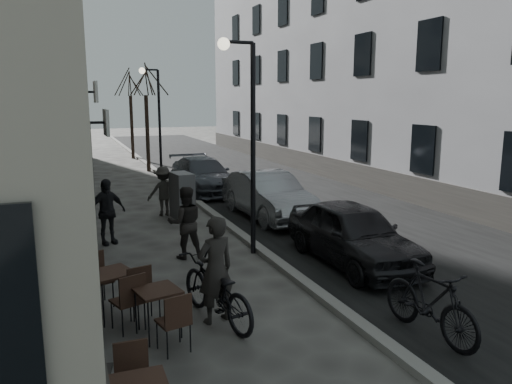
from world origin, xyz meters
TOP-DOWN VIEW (x-y plane):
  - ground at (0.00, 0.00)m, footprint 120.00×120.00m
  - road at (3.85, 16.00)m, footprint 7.30×60.00m
  - kerb at (0.20, 16.00)m, footprint 0.25×60.00m
  - building_right at (9.50, 16.50)m, footprint 4.00×35.00m
  - streetlamp_near at (-0.17, 6.00)m, footprint 0.90×0.28m
  - streetlamp_far at (-0.17, 18.00)m, footprint 0.90×0.28m
  - tree_near at (-0.10, 21.00)m, footprint 2.40×2.40m
  - tree_far at (-0.10, 27.00)m, footprint 2.40×2.40m
  - bistro_set_b at (-2.97, 2.48)m, footprint 0.77×1.63m
  - bistro_set_c at (-3.58, 3.46)m, footprint 0.98×1.72m
  - sign_board at (-4.01, 1.57)m, footprint 0.47×0.65m
  - utility_cabinet at (-0.80, 10.19)m, footprint 0.65×1.03m
  - bicycle at (-1.95, 2.66)m, footprint 1.26×2.27m
  - cyclist_rider at (-1.95, 2.66)m, footprint 0.76×0.60m
  - pedestrian_near at (-1.62, 6.24)m, footprint 0.89×0.73m
  - pedestrian_mid at (-1.27, 10.79)m, footprint 1.06×0.63m
  - pedestrian_far at (-3.27, 8.10)m, footprint 1.09×0.72m
  - car_near at (1.87, 4.47)m, footprint 1.68×4.16m
  - car_mid at (1.75, 9.25)m, footprint 1.75×4.48m
  - car_far at (1.00, 14.33)m, footprint 2.08×4.80m
  - moped at (1.05, 0.90)m, footprint 0.74×2.02m

SIDE VIEW (x-z plane):
  - ground at x=0.00m, z-range 0.00..0.00m
  - road at x=3.85m, z-range 0.00..0.00m
  - kerb at x=0.20m, z-range 0.00..0.12m
  - sign_board at x=-4.01m, z-range -0.10..0.93m
  - bistro_set_b at x=-2.97m, z-range 0.01..0.95m
  - bistro_set_c at x=-3.58m, z-range 0.01..1.00m
  - bicycle at x=-1.95m, z-range 0.00..1.13m
  - moped at x=1.05m, z-range 0.00..1.19m
  - car_far at x=1.00m, z-range 0.00..1.38m
  - car_near at x=1.87m, z-range 0.00..1.42m
  - car_mid at x=1.75m, z-range 0.00..1.45m
  - utility_cabinet at x=-0.80m, z-range 0.00..1.46m
  - pedestrian_mid at x=-1.27m, z-range 0.00..1.60m
  - pedestrian_near at x=-1.62m, z-range 0.00..1.73m
  - pedestrian_far at x=-3.27m, z-range 0.00..1.73m
  - cyclist_rider at x=-1.95m, z-range 0.00..1.85m
  - streetlamp_near at x=-0.17m, z-range 0.62..5.71m
  - streetlamp_far at x=-0.17m, z-range 0.62..5.71m
  - tree_near at x=-0.10m, z-range 1.81..7.51m
  - tree_far at x=-0.10m, z-range 1.81..7.51m
  - building_right at x=9.50m, z-range 0.00..16.00m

